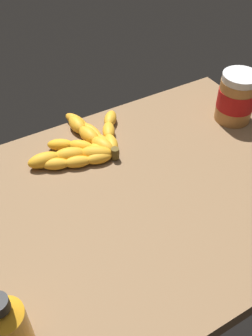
% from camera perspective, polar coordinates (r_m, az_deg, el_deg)
% --- Properties ---
extents(ground_plane, '(0.95, 0.65, 0.05)m').
position_cam_1_polar(ground_plane, '(0.87, 1.15, -5.27)').
color(ground_plane, brown).
extents(banana_bunch, '(0.29, 0.23, 0.04)m').
position_cam_1_polar(banana_bunch, '(0.97, -6.00, 3.72)').
color(banana_bunch, gold).
rests_on(banana_bunch, ground_plane).
extents(peanut_butter_jar, '(0.10, 0.10, 0.14)m').
position_cam_1_polar(peanut_butter_jar, '(1.08, 16.22, 10.10)').
color(peanut_butter_jar, '#B27238').
rests_on(peanut_butter_jar, ground_plane).
extents(honey_bottle, '(0.06, 0.06, 0.13)m').
position_cam_1_polar(honey_bottle, '(0.65, -17.33, -21.49)').
color(honey_bottle, orange).
rests_on(honey_bottle, ground_plane).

